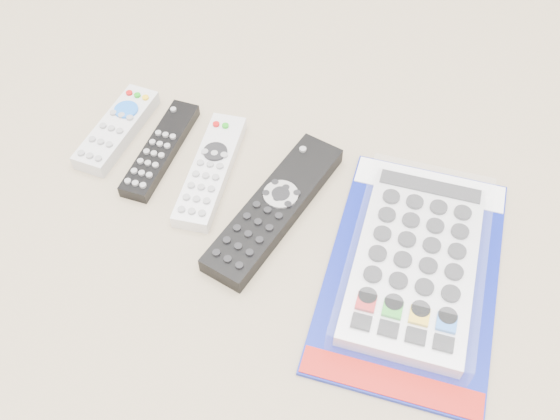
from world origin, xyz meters
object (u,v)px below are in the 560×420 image
at_px(remote_slim_black, 161,149).
at_px(remote_silver_dvd, 211,170).
at_px(remote_small_grey, 117,129).
at_px(remote_large_black, 275,208).
at_px(jumbo_remote_packaged, 415,261).

relative_size(remote_slim_black, remote_silver_dvd, 0.90).
xyz_separation_m(remote_small_grey, remote_silver_dvd, (0.15, -0.02, -0.00)).
bearing_deg(remote_large_black, remote_slim_black, 179.23).
bearing_deg(jumbo_remote_packaged, remote_silver_dvd, 165.74).
distance_m(remote_slim_black, remote_silver_dvd, 0.08).
height_order(remote_small_grey, remote_slim_black, remote_small_grey).
bearing_deg(remote_large_black, jumbo_remote_packaged, 5.57).
xyz_separation_m(remote_small_grey, remote_large_black, (0.24, -0.04, 0.00)).
xyz_separation_m(remote_small_grey, remote_slim_black, (0.07, -0.01, -0.00)).
height_order(remote_small_grey, jumbo_remote_packaged, jumbo_remote_packaged).
relative_size(remote_small_grey, remote_slim_black, 0.90).
height_order(remote_slim_black, jumbo_remote_packaged, jumbo_remote_packaged).
bearing_deg(remote_slim_black, remote_small_grey, 168.72).
xyz_separation_m(remote_silver_dvd, remote_large_black, (0.10, -0.03, 0.00)).
bearing_deg(remote_silver_dvd, remote_large_black, -24.48).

